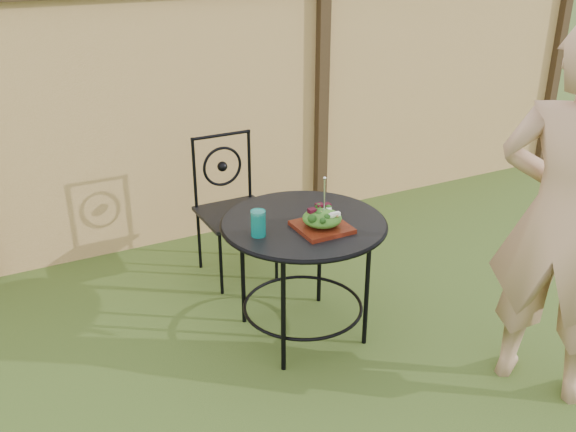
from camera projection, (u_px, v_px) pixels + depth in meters
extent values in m
plane|color=#284215|center=(309.00, 413.00, 3.17)|extent=(60.00, 60.00, 0.00)
cube|color=#EAB773|center=(161.00, 126.00, 4.58)|extent=(8.00, 0.05, 1.80)
cube|color=black|center=(321.00, 100.00, 5.07)|extent=(0.09, 0.09, 1.90)
cube|color=black|center=(555.00, 70.00, 6.17)|extent=(0.09, 0.09, 1.90)
cylinder|color=black|center=(304.00, 223.00, 3.52)|extent=(0.90, 0.90, 0.02)
torus|color=black|center=(304.00, 224.00, 3.52)|extent=(0.92, 0.92, 0.02)
torus|color=black|center=(303.00, 306.00, 3.74)|extent=(0.70, 0.70, 0.02)
cylinder|color=black|center=(320.00, 252.00, 3.99)|extent=(0.03, 0.03, 0.71)
cylinder|color=black|center=(243.00, 271.00, 3.77)|extent=(0.03, 0.03, 0.71)
cylinder|color=black|center=(283.00, 314.00, 3.35)|extent=(0.03, 0.03, 0.71)
cylinder|color=black|center=(367.00, 290.00, 3.57)|extent=(0.03, 0.03, 0.71)
cube|color=black|center=(236.00, 214.00, 4.28)|extent=(0.46, 0.46, 0.03)
cylinder|color=black|center=(221.00, 135.00, 4.25)|extent=(0.42, 0.02, 0.02)
torus|color=black|center=(222.00, 166.00, 4.34)|extent=(0.28, 0.02, 0.28)
cylinder|color=black|center=(221.00, 264.00, 4.13)|extent=(0.02, 0.02, 0.44)
cylinder|color=black|center=(276.00, 251.00, 4.30)|extent=(0.02, 0.02, 0.44)
cylinder|color=black|center=(199.00, 239.00, 4.45)|extent=(0.02, 0.02, 0.44)
cylinder|color=black|center=(252.00, 228.00, 4.62)|extent=(0.02, 0.02, 0.44)
cylinder|color=black|center=(195.00, 174.00, 4.26)|extent=(0.02, 0.02, 0.50)
cylinder|color=black|center=(249.00, 165.00, 4.43)|extent=(0.02, 0.02, 0.50)
imported|color=tan|center=(566.00, 220.00, 3.02)|extent=(0.72, 0.81, 1.87)
cube|color=#47110A|center=(322.00, 227.00, 3.42)|extent=(0.27, 0.27, 0.02)
ellipsoid|color=#235614|center=(322.00, 218.00, 3.40)|extent=(0.21, 0.21, 0.08)
cylinder|color=silver|center=(324.00, 195.00, 3.35)|extent=(0.01, 0.01, 0.18)
cylinder|color=#0B7F76|center=(258.00, 223.00, 3.32)|extent=(0.08, 0.08, 0.14)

